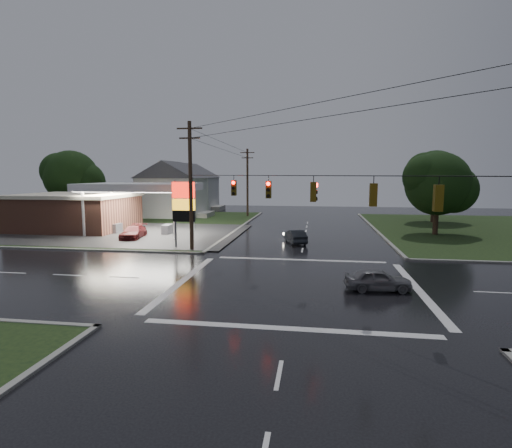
# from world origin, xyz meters

# --- Properties ---
(ground) EXTENTS (120.00, 120.00, 0.00)m
(ground) POSITION_xyz_m (0.00, 0.00, 0.00)
(ground) COLOR black
(ground) RESTS_ON ground
(grass_nw) EXTENTS (36.00, 36.00, 0.08)m
(grass_nw) POSITION_xyz_m (-26.00, 26.00, 0.04)
(grass_nw) COLOR black
(grass_nw) RESTS_ON ground
(gas_station) EXTENTS (26.20, 18.00, 5.60)m
(gas_station) POSITION_xyz_m (-25.68, 19.70, 2.55)
(gas_station) COLOR #2D2D2D
(gas_station) RESTS_ON ground
(pylon_sign) EXTENTS (2.00, 0.35, 6.00)m
(pylon_sign) POSITION_xyz_m (-10.50, 10.50, 4.01)
(pylon_sign) COLOR #59595E
(pylon_sign) RESTS_ON ground
(utility_pole_nw) EXTENTS (2.20, 0.32, 11.00)m
(utility_pole_nw) POSITION_xyz_m (-9.50, 9.50, 5.72)
(utility_pole_nw) COLOR #382619
(utility_pole_nw) RESTS_ON ground
(utility_pole_n) EXTENTS (2.20, 0.32, 10.50)m
(utility_pole_n) POSITION_xyz_m (-9.50, 38.00, 5.47)
(utility_pole_n) COLOR #382619
(utility_pole_n) RESTS_ON ground
(traffic_signals) EXTENTS (26.87, 26.87, 1.47)m
(traffic_signals) POSITION_xyz_m (0.02, -0.02, 6.48)
(traffic_signals) COLOR black
(traffic_signals) RESTS_ON ground
(house_near) EXTENTS (11.05, 8.48, 8.60)m
(house_near) POSITION_xyz_m (-20.95, 36.00, 4.41)
(house_near) COLOR silver
(house_near) RESTS_ON ground
(house_far) EXTENTS (11.05, 8.48, 8.60)m
(house_far) POSITION_xyz_m (-21.95, 48.00, 4.41)
(house_far) COLOR silver
(house_far) RESTS_ON ground
(tree_nw_behind) EXTENTS (8.93, 7.60, 10.00)m
(tree_nw_behind) POSITION_xyz_m (-33.84, 29.99, 6.18)
(tree_nw_behind) COLOR black
(tree_nw_behind) RESTS_ON ground
(tree_ne_near) EXTENTS (7.99, 6.80, 8.98)m
(tree_ne_near) POSITION_xyz_m (14.14, 21.99, 5.56)
(tree_ne_near) COLOR black
(tree_ne_near) RESTS_ON ground
(tree_ne_far) EXTENTS (8.46, 7.20, 9.80)m
(tree_ne_far) POSITION_xyz_m (17.15, 33.99, 6.18)
(tree_ne_far) COLOR black
(tree_ne_far) RESTS_ON ground
(car_north) EXTENTS (2.53, 4.22, 1.31)m
(car_north) POSITION_xyz_m (-0.80, 14.54, 0.66)
(car_north) COLOR black
(car_north) RESTS_ON ground
(car_crossing) EXTENTS (3.82, 1.79, 1.27)m
(car_crossing) POSITION_xyz_m (4.67, -0.56, 0.63)
(car_crossing) COLOR slate
(car_crossing) RESTS_ON ground
(car_pump) EXTENTS (2.49, 4.83, 1.34)m
(car_pump) POSITION_xyz_m (-17.43, 14.85, 0.67)
(car_pump) COLOR #5A1415
(car_pump) RESTS_ON ground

